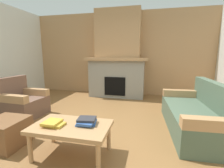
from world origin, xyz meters
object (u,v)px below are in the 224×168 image
(armchair, at_px, (22,103))
(ottoman, at_px, (6,133))
(fireplace, at_px, (117,60))
(couch, at_px, (197,115))
(coffee_table, at_px, (71,129))

(armchair, relative_size, ottoman, 1.63)
(ottoman, bearing_deg, armchair, 122.15)
(fireplace, bearing_deg, ottoman, -107.19)
(couch, xyz_separation_m, armchair, (-3.52, -0.09, 0.01))
(fireplace, relative_size, ottoman, 5.19)
(coffee_table, bearing_deg, armchair, 148.23)
(fireplace, distance_m, couch, 2.95)
(fireplace, distance_m, ottoman, 3.56)
(couch, distance_m, armchair, 3.52)
(couch, height_order, ottoman, couch)
(fireplace, bearing_deg, armchair, -127.06)
(coffee_table, xyz_separation_m, ottoman, (-1.05, 0.00, -0.18))
(couch, relative_size, armchair, 2.17)
(armchair, bearing_deg, couch, 1.42)
(fireplace, xyz_separation_m, ottoman, (-1.01, -3.27, -0.96))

